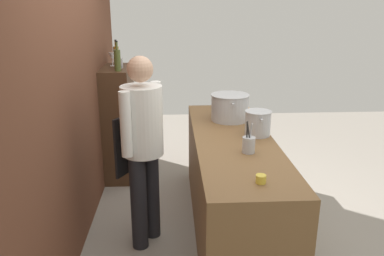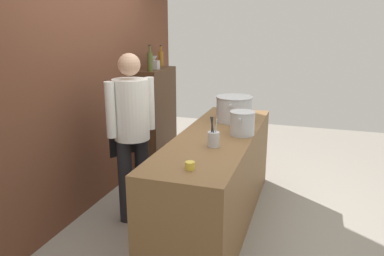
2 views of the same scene
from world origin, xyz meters
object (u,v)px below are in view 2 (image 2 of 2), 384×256
at_px(wine_bottle_olive, 150,61).
at_px(chef, 132,126).
at_px(stockpot_large, 234,109).
at_px(utensil_crock, 213,139).
at_px(stockpot_small, 242,123).
at_px(wine_glass_short, 154,59).
at_px(spice_tin_silver, 156,65).
at_px(butter_jar, 190,166).
at_px(wine_bottle_amber, 161,58).

bearing_deg(wine_bottle_olive, chef, -164.59).
relative_size(stockpot_large, utensil_crock, 1.70).
relative_size(stockpot_small, wine_glass_short, 1.93).
height_order(chef, wine_glass_short, chef).
relative_size(stockpot_large, spice_tin_silver, 4.02).
bearing_deg(chef, butter_jar, 79.23).
bearing_deg(stockpot_large, spice_tin_silver, 60.67).
bearing_deg(spice_tin_silver, wine_bottle_olive, -175.53).
height_order(stockpot_large, utensil_crock, stockpot_large).
xyz_separation_m(wine_bottle_amber, wine_glass_short, (-0.20, 0.02, 0.00)).
bearing_deg(butter_jar, chef, 48.87).
relative_size(wine_bottle_olive, spice_tin_silver, 2.89).
relative_size(utensil_crock, wine_glass_short, 1.69).
height_order(stockpot_small, wine_bottle_olive, wine_bottle_olive).
bearing_deg(stockpot_large, utensil_crock, -178.95).
bearing_deg(spice_tin_silver, wine_glass_short, 30.01).
xyz_separation_m(stockpot_small, spice_tin_silver, (1.17, 1.38, 0.39)).
height_order(butter_jar, wine_glass_short, wine_glass_short).
height_order(wine_bottle_amber, wine_bottle_olive, wine_bottle_olive).
relative_size(utensil_crock, wine_bottle_amber, 0.92).
distance_m(chef, wine_bottle_amber, 1.90).
bearing_deg(wine_bottle_amber, stockpot_large, -129.12).
distance_m(utensil_crock, wine_glass_short, 2.24).
xyz_separation_m(stockpot_small, wine_glass_short, (1.33, 1.47, 0.44)).
distance_m(wine_bottle_olive, spice_tin_silver, 0.22).
relative_size(butter_jar, spice_tin_silver, 0.63).
xyz_separation_m(stockpot_small, wine_bottle_olive, (0.96, 1.36, 0.45)).
relative_size(chef, wine_glass_short, 10.56).
bearing_deg(spice_tin_silver, utensil_crock, -142.79).
height_order(chef, wine_bottle_amber, chef).
distance_m(stockpot_large, utensil_crock, 0.93).
distance_m(stockpot_small, spice_tin_silver, 1.85).
xyz_separation_m(stockpot_small, utensil_crock, (-0.43, 0.17, -0.04)).
height_order(stockpot_small, spice_tin_silver, spice_tin_silver).
height_order(utensil_crock, wine_bottle_olive, wine_bottle_olive).
bearing_deg(stockpot_large, stockpot_small, -159.60).
bearing_deg(butter_jar, wine_bottle_olive, 31.02).
bearing_deg(wine_glass_short, spice_tin_silver, -149.99).
bearing_deg(utensil_crock, stockpot_large, 1.05).
bearing_deg(wine_bottle_olive, butter_jar, -148.98).
xyz_separation_m(wine_glass_short, spice_tin_silver, (-0.16, -0.09, -0.06)).
height_order(utensil_crock, butter_jar, utensil_crock).
bearing_deg(utensil_crock, stockpot_small, -21.22).
distance_m(utensil_crock, wine_bottle_amber, 2.39).
bearing_deg(stockpot_large, chef, 131.86).
relative_size(stockpot_large, butter_jar, 6.42).
distance_m(stockpot_small, butter_jar, 1.01).
bearing_deg(wine_bottle_olive, wine_bottle_amber, 8.84).
height_order(wine_bottle_amber, spice_tin_silver, wine_bottle_amber).
distance_m(butter_jar, spice_tin_silver, 2.51).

